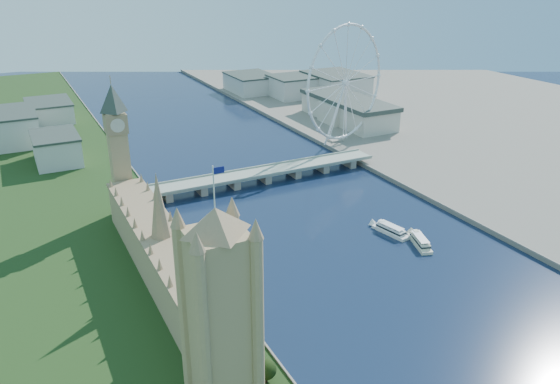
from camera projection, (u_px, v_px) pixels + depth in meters
victoria_tower at (220, 312)px, 213.00m from camera, size 28.16×28.16×112.00m
parliament_range at (164, 258)px, 324.39m from camera, size 24.00×200.00×70.00m
big_ben at (117, 134)px, 394.84m from camera, size 20.02×20.02×110.00m
westminster_bridge at (264, 174)px, 489.56m from camera, size 220.00×22.00×9.50m
london_eye at (346, 83)px, 561.82m from camera, size 113.60×39.12×124.30m
county_hall at (347, 123)px, 672.43m from camera, size 54.00×144.00×35.00m
city_skyline at (206, 100)px, 716.09m from camera, size 505.00×280.00×32.00m
tour_boat_near at (390, 234)px, 395.15m from camera, size 14.54×33.52×7.21m
tour_boat_far at (420, 245)px, 378.73m from camera, size 18.42×32.98×7.11m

